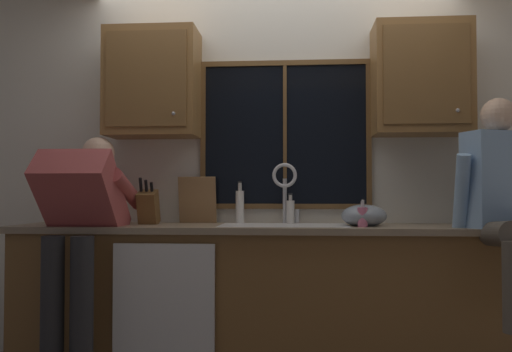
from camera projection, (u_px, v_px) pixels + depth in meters
The scene contains 22 objects.
back_wall at pixel (276, 171), 3.86m from camera, with size 5.62×0.12×2.55m, color silver.
window_glass at pixel (285, 135), 3.80m from camera, with size 1.10×0.02×0.95m, color black.
window_frame_top at pixel (285, 63), 3.80m from camera, with size 1.17×0.02×0.04m, color brown.
window_frame_bottom at pixel (285, 206), 3.77m from camera, with size 1.17×0.02×0.04m, color brown.
window_frame_left at pixel (203, 135), 3.83m from camera, with size 0.04×0.02×0.95m, color brown.
window_frame_right at pixel (369, 134), 3.74m from camera, with size 0.04×0.02×0.95m, color brown.
window_mullion_center at pixel (285, 134), 3.78m from camera, with size 0.02×0.02×0.95m, color brown.
lower_cabinet_run at pixel (274, 301), 3.49m from camera, with size 3.22×0.58×0.88m, color brown.
countertop at pixel (273, 228), 3.48m from camera, with size 3.28×0.62×0.04m, color gray.
dishwasher_front at pixel (164, 307), 3.22m from camera, with size 0.60×0.02×0.74m, color white.
upper_cabinet_left at pixel (153, 83), 3.71m from camera, with size 0.61×0.36×0.72m.
upper_cabinet_right at pixel (421, 79), 3.58m from camera, with size 0.61×0.36×0.72m.
sink at pixel (284, 241), 3.48m from camera, with size 0.80×0.46×0.21m.
faucet at pixel (286, 185), 3.67m from camera, with size 0.18×0.09×0.40m.
person_standing at pixel (80, 224), 3.30m from camera, with size 0.53×0.72×1.49m.
person_sitting_on_counter at pixel (506, 196), 3.12m from camera, with size 0.54×0.66×1.26m.
knife_block at pixel (148, 208), 3.60m from camera, with size 0.12×0.18×0.32m.
cutting_board at pixel (197, 200), 3.75m from camera, with size 0.25×0.02×0.32m, color #997047.
mixing_bowl at pixel (364, 216), 3.42m from camera, with size 0.28×0.28×0.14m, color #8C99A8.
soap_dispenser at pixel (363, 216), 3.31m from camera, with size 0.06×0.07×0.16m.
bottle_green_glass at pixel (290, 211), 3.66m from camera, with size 0.05×0.05×0.20m.
bottle_tall_clear at pixel (240, 206), 3.72m from camera, with size 0.06×0.06×0.28m.
Camera 1 is at (0.16, -3.80, 1.12)m, focal length 38.83 mm.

